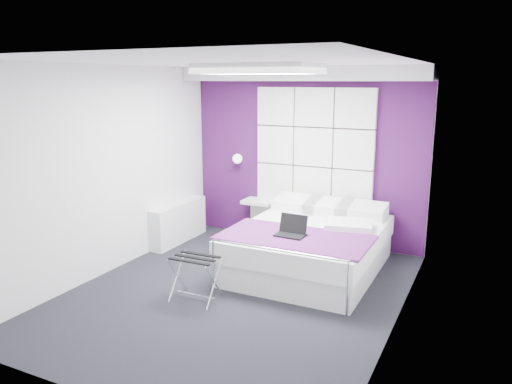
# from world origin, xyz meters

# --- Properties ---
(floor) EXTENTS (4.40, 4.40, 0.00)m
(floor) POSITION_xyz_m (0.00, 0.00, 0.00)
(floor) COLOR black
(floor) RESTS_ON ground
(ceiling) EXTENTS (4.40, 4.40, 0.00)m
(ceiling) POSITION_xyz_m (0.00, 0.00, 2.60)
(ceiling) COLOR white
(ceiling) RESTS_ON wall_back
(wall_back) EXTENTS (3.60, 0.00, 3.60)m
(wall_back) POSITION_xyz_m (0.00, 2.20, 1.30)
(wall_back) COLOR silver
(wall_back) RESTS_ON floor
(wall_left) EXTENTS (0.00, 4.40, 4.40)m
(wall_left) POSITION_xyz_m (-1.80, 0.00, 1.30)
(wall_left) COLOR silver
(wall_left) RESTS_ON floor
(wall_right) EXTENTS (0.00, 4.40, 4.40)m
(wall_right) POSITION_xyz_m (1.80, 0.00, 1.30)
(wall_right) COLOR silver
(wall_right) RESTS_ON floor
(accent_wall) EXTENTS (3.58, 0.02, 2.58)m
(accent_wall) POSITION_xyz_m (0.00, 2.19, 1.30)
(accent_wall) COLOR #3A0E3F
(accent_wall) RESTS_ON wall_back
(soffit) EXTENTS (3.58, 0.50, 0.20)m
(soffit) POSITION_xyz_m (0.00, 1.95, 2.50)
(soffit) COLOR silver
(soffit) RESTS_ON wall_back
(headboard) EXTENTS (1.80, 0.08, 2.30)m
(headboard) POSITION_xyz_m (0.15, 2.14, 1.17)
(headboard) COLOR silver
(headboard) RESTS_ON wall_back
(skylight) EXTENTS (1.36, 0.86, 0.12)m
(skylight) POSITION_xyz_m (0.00, 0.60, 2.55)
(skylight) COLOR white
(skylight) RESTS_ON ceiling
(wall_lamp) EXTENTS (0.15, 0.15, 0.15)m
(wall_lamp) POSITION_xyz_m (-1.05, 2.06, 1.22)
(wall_lamp) COLOR white
(wall_lamp) RESTS_ON wall_back
(radiator) EXTENTS (0.22, 1.20, 0.60)m
(radiator) POSITION_xyz_m (-1.69, 1.30, 0.30)
(radiator) COLOR silver
(radiator) RESTS_ON floor
(bed) EXTENTS (1.77, 2.14, 0.75)m
(bed) POSITION_xyz_m (0.51, 1.07, 0.32)
(bed) COLOR silver
(bed) RESTS_ON floor
(nightstand) EXTENTS (0.47, 0.37, 0.05)m
(nightstand) POSITION_xyz_m (-0.68, 2.02, 0.58)
(nightstand) COLOR silver
(nightstand) RESTS_ON wall_back
(luggage_rack) EXTENTS (0.51, 0.37, 0.50)m
(luggage_rack) POSITION_xyz_m (-0.33, -0.35, 0.25)
(luggage_rack) COLOR silver
(luggage_rack) RESTS_ON floor
(laptop) EXTENTS (0.35, 0.25, 0.25)m
(laptop) POSITION_xyz_m (0.45, 0.57, 0.66)
(laptop) COLOR black
(laptop) RESTS_ON bed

